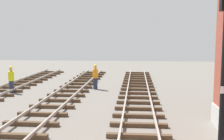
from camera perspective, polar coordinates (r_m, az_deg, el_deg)
name	(u,v)px	position (r m, az deg, el deg)	size (l,w,h in m)	color
track_worker_foreground	(95,77)	(20.64, -3.47, -1.43)	(0.40, 0.40, 1.87)	#262D4C
track_worker_distant	(11,80)	(20.51, -20.13, -1.88)	(0.40, 0.40, 1.87)	#262D4C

